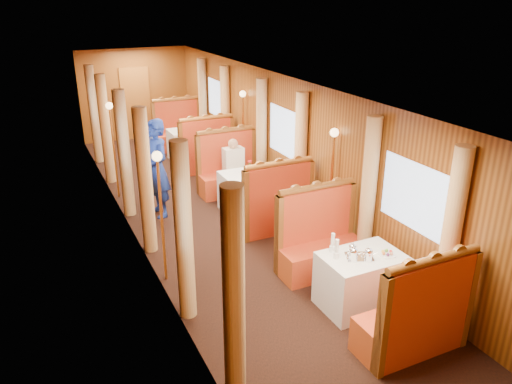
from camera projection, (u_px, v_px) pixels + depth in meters
floor at (213, 216)px, 9.33m from camera, size 3.00×12.00×0.01m
ceiling at (209, 82)px, 8.40m from camera, size 3.00×12.00×0.01m
wall_far at (135, 94)px, 13.90m from camera, size 3.00×0.01×2.50m
wall_near at (486, 363)px, 3.84m from camera, size 3.00×0.01×2.50m
wall_left at (126, 164)px, 8.27m from camera, size 0.01×12.00×2.50m
wall_right at (285, 142)px, 9.46m from camera, size 0.01×12.00×2.50m
doorway_far at (136, 104)px, 13.96m from camera, size 0.80×0.04×2.00m
table_near at (361, 281)px, 6.56m from camera, size 1.05×0.72×0.75m
banquette_near_fwd at (415, 320)px, 5.69m from camera, size 1.30×0.55×1.34m
banquette_near_aft at (320, 245)px, 7.39m from camera, size 1.30×0.55×1.34m
table_mid at (250, 191)px, 9.49m from camera, size 1.05×0.72×0.75m
banquette_mid_fwd at (274, 208)px, 8.62m from camera, size 1.30×0.55×1.34m
banquette_mid_aft at (229, 173)px, 10.32m from camera, size 1.30×0.55×1.34m
table_far at (191, 144)px, 12.43m from camera, size 1.05×0.72×0.75m
banquette_far_fwd at (205, 154)px, 11.56m from camera, size 1.30×0.55×1.34m
banquette_far_aft at (179, 133)px, 13.26m from camera, size 1.30×0.55×1.34m
tea_tray at (359, 257)px, 6.37m from camera, size 0.41×0.37×0.01m
teapot_left at (353, 256)px, 6.26m from camera, size 0.21×0.18×0.14m
teapot_right at (368, 256)px, 6.26m from camera, size 0.20×0.17×0.14m
teapot_back at (352, 251)px, 6.41m from camera, size 0.18×0.15×0.12m
fruit_plate at (387, 254)px, 6.43m from camera, size 0.23×0.23×0.05m
cup_inboard at (337, 251)px, 6.32m from camera, size 0.08×0.08×0.26m
cup_outboard at (333, 244)px, 6.47m from camera, size 0.08×0.08×0.26m
rose_vase_mid at (250, 164)px, 9.28m from camera, size 0.06×0.06×0.36m
rose_vase_far at (189, 123)px, 12.22m from camera, size 0.06×0.06×0.36m
window_left_near at (195, 242)px, 5.27m from camera, size 0.01×1.20×0.90m
curtain_left_near_a at (234, 300)px, 4.76m from camera, size 0.22×0.22×2.35m
curtain_left_near_b at (184, 233)px, 6.07m from camera, size 0.22×0.22×2.35m
window_right_near at (414, 196)px, 6.45m from camera, size 0.01×1.20×0.90m
curtain_right_near_a at (450, 242)px, 5.86m from camera, size 0.22×0.22×2.35m
curtain_right_near_b at (368, 196)px, 7.16m from camera, size 0.22×0.22×2.35m
window_left_mid at (126, 152)px, 8.20m from camera, size 0.01×1.20×0.90m
curtain_left_mid_a at (145, 182)px, 7.69m from camera, size 0.22×0.22×2.35m
curtain_left_mid_b at (124, 155)px, 9.00m from camera, size 0.22×0.22×2.35m
window_right_mid at (285, 132)px, 9.38m from camera, size 0.01×1.20×0.90m
curtain_right_mid_a at (300, 158)px, 8.79m from camera, size 0.22×0.22×2.35m
curtain_right_mid_b at (262, 137)px, 10.10m from camera, size 0.22×0.22×2.35m
window_left_far at (93, 110)px, 11.14m from camera, size 0.01×1.20×0.90m
curtain_left_far_a at (106, 130)px, 10.63m from camera, size 0.22×0.22×2.35m
curtain_left_far_b at (94, 115)px, 11.93m from camera, size 0.22×0.22×2.35m
window_right_far at (217, 99)px, 12.32m from camera, size 0.01×1.20×0.90m
curtain_right_far_a at (225, 117)px, 11.72m from camera, size 0.22×0.22×2.35m
curtain_right_far_b at (203, 104)px, 13.03m from camera, size 0.22×0.22×2.35m
sconce_left_fore at (160, 191)px, 6.79m from camera, size 0.14×0.14×1.95m
sconce_right_fore at (333, 163)px, 7.91m from camera, size 0.14×0.14×1.95m
sconce_left_aft at (112, 131)px, 9.73m from camera, size 0.14×0.14×1.95m
sconce_right_aft at (243, 117)px, 10.84m from camera, size 0.14×0.14×1.95m
steward at (157, 169)px, 9.07m from camera, size 0.56×0.74×1.83m
passenger at (234, 162)px, 9.98m from camera, size 0.40×0.44×0.76m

